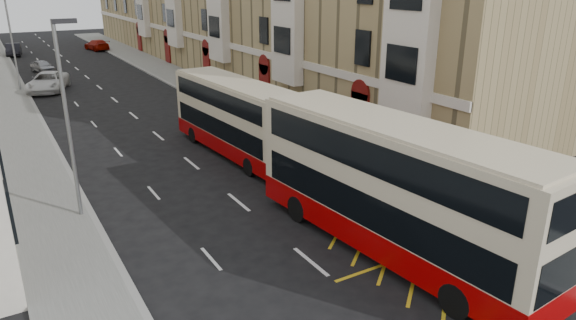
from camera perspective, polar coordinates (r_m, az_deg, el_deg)
pavement_right at (r=43.92m, az=-7.31°, el=6.94°), size 4.00×120.00×0.15m
pavement_left at (r=40.57m, az=-27.80°, el=3.75°), size 3.00×120.00×0.15m
kerb_right at (r=43.19m, az=-9.75°, el=6.60°), size 0.25×120.00×0.15m
kerb_left at (r=40.65m, az=-25.72°, el=4.11°), size 0.25×120.00×0.15m
road_markings at (r=55.96m, az=-21.26°, el=8.43°), size 10.00×110.00×0.01m
guard_railing at (r=23.14m, az=13.27°, el=-3.12°), size 0.06×6.56×1.01m
street_lamp_near at (r=22.12m, az=-23.32°, el=5.06°), size 0.93×0.18×8.00m
street_lamp_far at (r=51.71m, az=-28.32°, el=11.85°), size 0.93×0.18×8.00m
double_decker_front at (r=18.67m, az=11.57°, el=-3.11°), size 3.86×12.54×4.92m
double_decker_rear at (r=29.07m, az=-5.88°, el=4.72°), size 3.13×10.81×4.26m
litter_bin at (r=19.39m, az=28.36°, el=-10.54°), size 0.55×0.55×0.91m
pedestrian_near at (r=21.44m, az=26.24°, el=-6.03°), size 0.71×0.51×1.81m
pedestrian_mid at (r=23.11m, az=26.52°, el=-4.42°), size 0.84×0.66×1.69m
pedestrian_far at (r=21.68m, az=19.69°, el=-5.16°), size 1.00×0.69×1.57m
white_van at (r=50.91m, az=-25.12°, el=7.87°), size 4.58×6.55×1.66m
car_silver at (r=61.51m, az=-25.60°, el=9.36°), size 2.46×4.05×1.29m
car_dark at (r=76.73m, az=-28.19°, el=10.75°), size 2.16×4.87×1.55m
car_red at (r=78.01m, az=-20.47°, el=11.90°), size 2.94×5.35×1.47m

